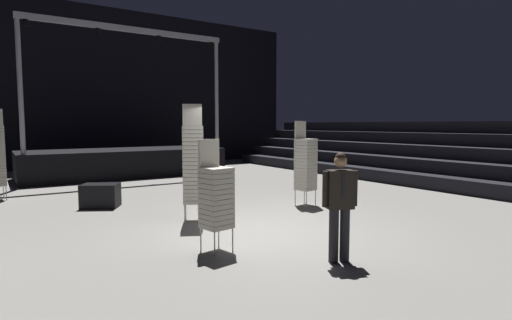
{
  "coord_description": "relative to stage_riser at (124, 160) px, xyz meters",
  "views": [
    {
      "loc": [
        -4.59,
        -6.6,
        2.12
      ],
      "look_at": [
        -0.06,
        0.32,
        1.4
      ],
      "focal_mm": 28.42,
      "sensor_mm": 36.0,
      "label": 1
    }
  ],
  "objects": [
    {
      "name": "man_with_tie",
      "position": [
        -0.16,
        -12.63,
        0.32
      ],
      "size": [
        0.56,
        0.36,
        1.7
      ],
      "rotation": [
        0.0,
        0.0,
        2.75
      ],
      "color": "black",
      "rests_on": "ground_plane"
    },
    {
      "name": "arena_end_wall",
      "position": [
        -0.0,
        4.55,
        3.36
      ],
      "size": [
        22.0,
        0.3,
        8.0
      ],
      "primitive_type": "cube",
      "color": "black",
      "rests_on": "ground_plane"
    },
    {
      "name": "chair_stack_rear_right",
      "position": [
        2.29,
        -8.9,
        0.47
      ],
      "size": [
        0.51,
        0.51,
        2.22
      ],
      "rotation": [
        0.0,
        0.0,
        3.32
      ],
      "color": "#B2B5BA",
      "rests_on": "ground_plane"
    },
    {
      "name": "chair_stack_rear_left",
      "position": [
        -0.92,
        -8.93,
        0.64
      ],
      "size": [
        0.59,
        0.59,
        2.56
      ],
      "rotation": [
        0.0,
        0.0,
        5.81
      ],
      "color": "#B2B5BA",
      "rests_on": "ground_plane"
    },
    {
      "name": "chair_stack_mid_left",
      "position": [
        -1.51,
        -11.12,
        0.3
      ],
      "size": [
        0.51,
        0.51,
        1.88
      ],
      "rotation": [
        0.0,
        0.0,
        3.32
      ],
      "color": "#B2B5BA",
      "rests_on": "ground_plane"
    },
    {
      "name": "equipment_road_case",
      "position": [
        -2.31,
        -6.22,
        -0.34
      ],
      "size": [
        1.08,
        0.97,
        0.6
      ],
      "primitive_type": "cube",
      "rotation": [
        0.0,
        0.0,
        -0.52
      ],
      "color": "black",
      "rests_on": "ground_plane"
    },
    {
      "name": "ground_plane",
      "position": [
        -0.0,
        -10.45,
        -0.69
      ],
      "size": [
        22.0,
        30.0,
        0.1
      ],
      "primitive_type": "cube",
      "color": "slate"
    },
    {
      "name": "bleacher_bank_right",
      "position": [
        9.12,
        -9.45,
        0.48
      ],
      "size": [
        3.75,
        24.0,
        2.25
      ],
      "rotation": [
        0.0,
        0.0,
        -1.57
      ],
      "color": "black",
      "rests_on": "ground_plane"
    },
    {
      "name": "stage_riser",
      "position": [
        0.0,
        0.0,
        0.0
      ],
      "size": [
        7.92,
        2.98,
        5.84
      ],
      "color": "black",
      "rests_on": "ground_plane"
    }
  ]
}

